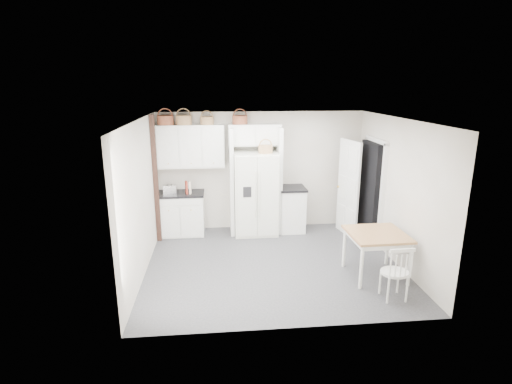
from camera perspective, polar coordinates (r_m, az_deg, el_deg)
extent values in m
plane|color=#313131|center=(7.40, 2.37, -10.17)|extent=(4.50, 4.50, 0.00)
plane|color=white|center=(6.71, 2.62, 10.31)|extent=(4.50, 4.50, 0.00)
plane|color=silver|center=(8.87, 0.67, 3.03)|extent=(4.50, 0.00, 4.50)
plane|color=silver|center=(7.00, -16.07, -0.91)|extent=(0.00, 4.00, 4.00)
plane|color=silver|center=(7.59, 19.55, 0.04)|extent=(0.00, 4.00, 4.00)
cube|color=white|center=(8.58, -0.05, -0.20)|extent=(0.92, 0.74, 1.78)
cube|color=silver|center=(8.79, -10.60, -3.14)|extent=(0.96, 0.60, 0.89)
cube|color=silver|center=(8.90, 5.06, -2.51)|extent=(0.54, 0.64, 0.95)
cube|color=#A7653C|center=(7.11, 16.70, -8.54)|extent=(0.95, 0.95, 0.77)
cube|color=silver|center=(6.47, 19.18, -10.79)|extent=(0.42, 0.39, 0.85)
cube|color=black|center=(8.66, -10.74, -0.22)|extent=(1.00, 0.65, 0.04)
cube|color=black|center=(8.76, 5.14, 0.57)|extent=(0.58, 0.69, 0.04)
cube|color=silver|center=(8.61, -12.24, 0.38)|extent=(0.29, 0.19, 0.19)
cube|color=maroon|center=(8.53, -9.90, 0.64)|extent=(0.07, 0.18, 0.26)
cube|color=beige|center=(8.53, -9.37, 0.64)|extent=(0.04, 0.17, 0.26)
cylinder|color=maroon|center=(8.54, -12.82, 9.96)|extent=(0.34, 0.34, 0.19)
cylinder|color=brown|center=(8.51, -10.29, 10.07)|extent=(0.33, 0.33, 0.19)
cylinder|color=brown|center=(8.48, -7.02, 10.09)|extent=(0.28, 0.28, 0.16)
cylinder|color=maroon|center=(8.50, -2.31, 10.25)|extent=(0.32, 0.32, 0.18)
cylinder|color=brown|center=(8.30, 1.37, 6.13)|extent=(0.29, 0.29, 0.16)
cube|color=silver|center=(8.56, -9.28, 6.47)|extent=(1.40, 0.34, 0.90)
cube|color=silver|center=(8.55, -0.20, 8.18)|extent=(1.12, 0.34, 0.45)
cube|color=silver|center=(8.57, -3.51, 1.53)|extent=(0.08, 0.60, 2.30)
cube|color=silver|center=(8.66, 3.25, 1.69)|extent=(0.08, 0.60, 2.30)
cube|color=black|center=(8.28, -14.14, 1.68)|extent=(0.09, 0.09, 2.60)
cube|color=black|center=(8.51, 16.04, -0.01)|extent=(0.18, 0.85, 2.05)
cube|color=white|center=(8.69, 13.04, 0.51)|extent=(0.21, 0.79, 2.05)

